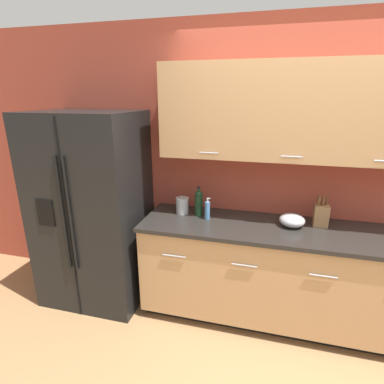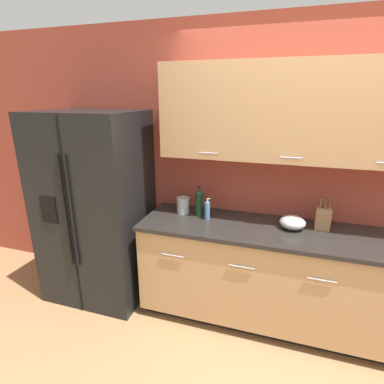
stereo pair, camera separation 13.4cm
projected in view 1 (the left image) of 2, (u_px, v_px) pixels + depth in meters
name	position (u px, v px, depth m)	size (l,w,h in m)	color
wall_back	(310.00, 158.00, 2.56)	(10.00, 0.39, 2.60)	#993D2D
counter_unit	(279.00, 274.00, 2.64)	(2.42, 0.64, 0.91)	black
refrigerator	(93.00, 210.00, 2.87)	(0.96, 0.76, 1.84)	black
knife_block	(321.00, 215.00, 2.51)	(0.12, 0.10, 0.27)	olive
wine_bottle	(199.00, 202.00, 2.72)	(0.07, 0.07, 0.28)	black
soap_dispenser	(207.00, 210.00, 2.65)	(0.05, 0.05, 0.20)	#4C7FB2
steel_canister	(182.00, 205.00, 2.79)	(0.12, 0.12, 0.17)	#A3A3A5
mixing_bowl	(292.00, 220.00, 2.52)	(0.21, 0.21, 0.11)	#A3A3A5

